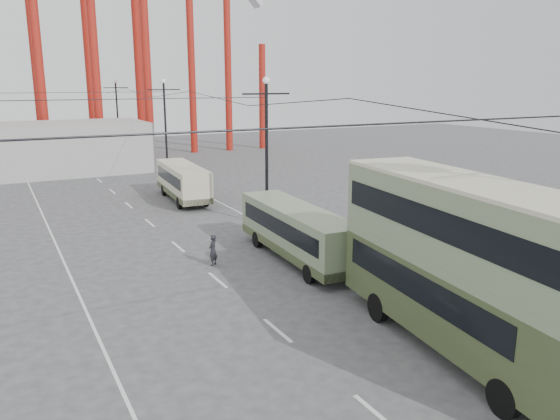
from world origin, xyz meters
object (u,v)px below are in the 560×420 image
double_decker_bus (464,259)px  pedestrian (213,250)px  single_decker_cream (183,181)px  single_decker_green (297,231)px

double_decker_bus → pedestrian: size_ratio=7.14×
single_decker_cream → pedestrian: 16.10m
single_decker_green → single_decker_cream: (-0.55, 16.88, -0.01)m
double_decker_bus → single_decker_cream: double_decker_bus is taller
double_decker_bus → single_decker_cream: bearing=98.1°
single_decker_green → single_decker_cream: bearing=95.0°
single_decker_green → pedestrian: single_decker_green is taller
single_decker_green → single_decker_cream: 16.89m
double_decker_bus → single_decker_green: 11.31m
single_decker_cream → single_decker_green: bearing=-83.9°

